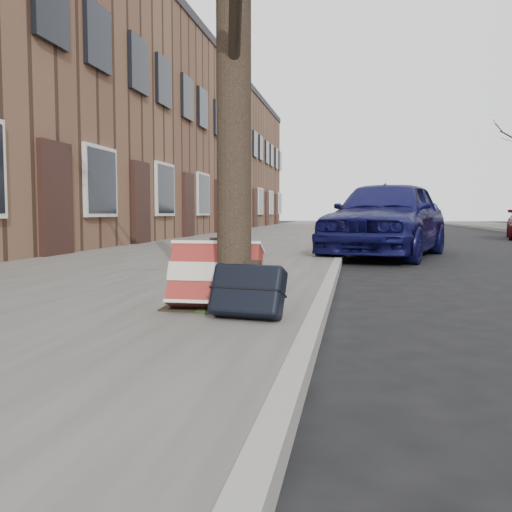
% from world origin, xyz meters
% --- Properties ---
extents(near_sidewalk, '(5.00, 70.00, 0.12)m').
position_xyz_m(near_sidewalk, '(-3.70, 15.00, 0.06)').
color(near_sidewalk, slate).
rests_on(near_sidewalk, ground).
extents(house_near, '(6.80, 40.00, 7.00)m').
position_xyz_m(house_near, '(-9.60, 16.00, 3.50)').
color(house_near, brown).
rests_on(house_near, ground).
extents(dirt_patch, '(0.85, 0.85, 0.02)m').
position_xyz_m(dirt_patch, '(-2.00, 1.20, 0.13)').
color(dirt_patch, black).
rests_on(dirt_patch, near_sidewalk).
extents(suitcase_red, '(0.68, 0.38, 0.52)m').
position_xyz_m(suitcase_red, '(-2.01, 0.89, 0.38)').
color(suitcase_red, maroon).
rests_on(suitcase_red, near_sidewalk).
extents(suitcase_navy, '(0.56, 0.39, 0.40)m').
position_xyz_m(suitcase_navy, '(-1.70, 0.59, 0.32)').
color(suitcase_navy, black).
rests_on(suitcase_navy, near_sidewalk).
extents(car_near_front, '(2.95, 4.80, 1.53)m').
position_xyz_m(car_near_front, '(-0.38, 8.11, 0.76)').
color(car_near_front, '#11114A').
rests_on(car_near_front, ground).
extents(car_near_mid, '(1.65, 3.93, 1.26)m').
position_xyz_m(car_near_mid, '(0.09, 12.21, 0.63)').
color(car_near_mid, '#A5A8AC').
rests_on(car_near_mid, ground).
extents(car_near_back, '(3.82, 5.42, 1.37)m').
position_xyz_m(car_near_back, '(-0.30, 23.98, 0.69)').
color(car_near_back, '#36373B').
rests_on(car_near_back, ground).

